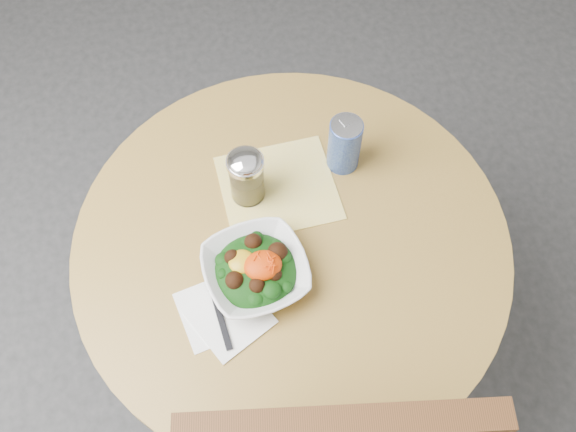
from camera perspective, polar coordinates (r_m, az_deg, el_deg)
The scene contains 8 objects.
ground at distance 2.01m, azimuth 0.21°, elevation -11.96°, with size 6.00×6.00×0.00m, color #2D2D30.
table at distance 1.49m, azimuth 0.27°, elevation -5.61°, with size 0.90×0.90×0.75m.
cloth_napkin at distance 1.37m, azimuth -0.88°, elevation 2.54°, with size 0.24×0.22×0.00m, color #E3BB0B.
paper_napkins at distance 1.25m, azimuth -5.81°, elevation -8.67°, with size 0.19×0.19×0.00m.
salad_bowl at distance 1.25m, azimuth -2.88°, elevation -4.82°, with size 0.23×0.23×0.08m.
fork at distance 1.26m, azimuth -6.35°, elevation -7.63°, with size 0.03×0.19×0.00m.
spice_shaker at distance 1.31m, azimuth -3.70°, elevation 3.52°, with size 0.08×0.08×0.14m.
beverage_can at distance 1.36m, azimuth 5.04°, elevation 6.38°, with size 0.07×0.07×0.14m.
Camera 1 is at (-0.14, -0.58, 1.92)m, focal length 40.00 mm.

